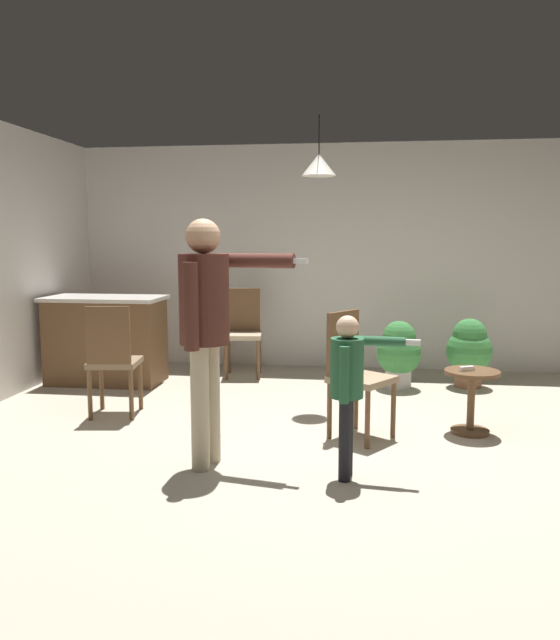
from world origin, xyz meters
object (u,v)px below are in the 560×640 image
(side_table_by_couch, at_px, (471,394))
(person_adult, at_px, (206,315))
(dining_chair_by_counter, at_px, (112,356))
(person_child, at_px, (348,378))
(dining_chair_centre_back, at_px, (243,328))
(dining_chair_near_wall, at_px, (354,369))
(kitchen_counter, at_px, (106,340))
(potted_plant_by_wall, at_px, (469,349))
(potted_plant_corner, at_px, (399,351))
(spare_remote_on_table, at_px, (467,369))

(side_table_by_couch, relative_size, person_adult, 0.31)
(person_adult, height_order, dining_chair_by_counter, person_adult)
(person_child, xyz_separation_m, dining_chair_centre_back, (-1.28, 3.01, -0.13))
(dining_chair_by_counter, xyz_separation_m, dining_chair_near_wall, (2.12, -0.27, 0.00))
(kitchen_counter, height_order, potted_plant_by_wall, kitchen_counter)
(person_child, bearing_deg, potted_plant_corner, 175.76)
(person_adult, bearing_deg, spare_remote_on_table, 128.14)
(dining_chair_by_counter, bearing_deg, potted_plant_corner, 21.49)
(dining_chair_near_wall, relative_size, spare_remote_on_table, 7.69)
(dining_chair_by_counter, xyz_separation_m, potted_plant_corner, (2.56, 1.42, -0.15))
(kitchen_counter, distance_m, dining_chair_by_counter, 1.41)
(person_adult, relative_size, dining_chair_near_wall, 1.70)
(person_adult, xyz_separation_m, spare_remote_on_table, (1.89, 0.97, -0.52))
(person_child, distance_m, dining_chair_by_counter, 2.40)
(potted_plant_corner, bearing_deg, dining_chair_centre_back, 166.49)
(potted_plant_by_wall, bearing_deg, side_table_by_couch, -98.44)
(kitchen_counter, relative_size, potted_plant_by_wall, 1.71)
(person_child, bearing_deg, spare_remote_on_table, 145.47)
(person_child, height_order, dining_chair_near_wall, person_child)
(dining_chair_centre_back, xyz_separation_m, potted_plant_by_wall, (2.49, -0.26, -0.14))
(kitchen_counter, distance_m, potted_plant_corner, 3.17)
(side_table_by_couch, height_order, dining_chair_near_wall, dining_chair_near_wall)
(potted_plant_corner, relative_size, spare_remote_on_table, 5.52)
(person_adult, bearing_deg, dining_chair_centre_back, -163.08)
(kitchen_counter, height_order, dining_chair_by_counter, dining_chair_by_counter)
(side_table_by_couch, relative_size, potted_plant_corner, 0.72)
(spare_remote_on_table, bearing_deg, potted_plant_corner, 106.65)
(potted_plant_by_wall, height_order, spare_remote_on_table, potted_plant_by_wall)
(side_table_by_couch, xyz_separation_m, dining_chair_centre_back, (-2.24, 1.91, 0.22))
(potted_plant_corner, bearing_deg, person_adult, -119.96)
(dining_chair_near_wall, bearing_deg, dining_chair_by_counter, -62.52)
(dining_chair_by_counter, distance_m, dining_chair_near_wall, 2.13)
(dining_chair_by_counter, relative_size, spare_remote_on_table, 7.69)
(kitchen_counter, xyz_separation_m, spare_remote_on_table, (3.61, -1.36, 0.06))
(dining_chair_centre_back, height_order, potted_plant_by_wall, dining_chair_centre_back)
(person_child, xyz_separation_m, potted_plant_by_wall, (1.21, 2.75, -0.27))
(side_table_by_couch, height_order, dining_chair_by_counter, dining_chair_by_counter)
(person_child, relative_size, dining_chair_near_wall, 1.08)
(person_adult, height_order, spare_remote_on_table, person_adult)
(dining_chair_near_wall, xyz_separation_m, potted_plant_corner, (0.44, 1.69, -0.15))
(person_adult, relative_size, dining_chair_by_counter, 1.70)
(dining_chair_by_counter, height_order, potted_plant_corner, dining_chair_by_counter)
(side_table_by_couch, bearing_deg, dining_chair_near_wall, -167.89)
(dining_chair_by_counter, bearing_deg, person_adult, -50.95)
(side_table_by_couch, xyz_separation_m, dining_chair_near_wall, (-0.94, -0.20, 0.22))
(spare_remote_on_table, bearing_deg, dining_chair_near_wall, -168.71)
(side_table_by_couch, bearing_deg, dining_chair_centre_back, 139.64)
(dining_chair_near_wall, distance_m, potted_plant_by_wall, 2.20)
(dining_chair_near_wall, height_order, potted_plant_by_wall, dining_chair_near_wall)
(side_table_by_couch, height_order, potted_plant_by_wall, potted_plant_by_wall)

